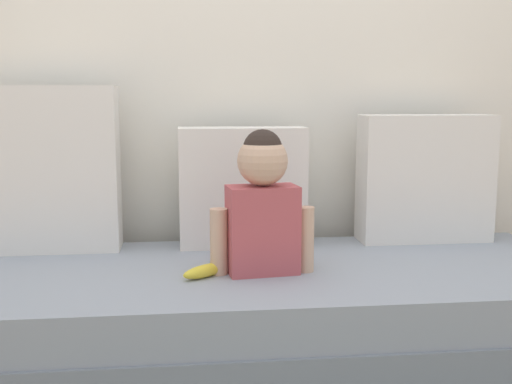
% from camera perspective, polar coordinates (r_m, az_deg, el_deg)
% --- Properties ---
extents(ground_plane, '(12.00, 12.00, 0.00)m').
position_cam_1_polar(ground_plane, '(2.20, -0.37, -17.03)').
color(ground_plane, '#93704C').
extents(back_wall, '(5.47, 0.10, 2.45)m').
position_cam_1_polar(back_wall, '(2.54, -1.80, 14.86)').
color(back_wall, silver).
rests_on(back_wall, ground).
extents(couch, '(2.27, 0.85, 0.40)m').
position_cam_1_polar(couch, '(2.12, -0.38, -12.21)').
color(couch, gray).
rests_on(couch, ground).
extents(throw_pillow_left, '(0.51, 0.16, 0.59)m').
position_cam_1_polar(throw_pillow_left, '(2.36, -18.61, 1.97)').
color(throw_pillow_left, silver).
rests_on(throw_pillow_left, couch).
extents(throw_pillow_center, '(0.47, 0.16, 0.44)m').
position_cam_1_polar(throw_pillow_center, '(2.32, -1.25, 0.47)').
color(throw_pillow_center, silver).
rests_on(throw_pillow_center, couch).
extents(throw_pillow_right, '(0.50, 0.16, 0.48)m').
position_cam_1_polar(throw_pillow_right, '(2.49, 15.15, 1.22)').
color(throw_pillow_right, silver).
rests_on(throw_pillow_right, couch).
extents(toddler, '(0.33, 0.16, 0.45)m').
position_cam_1_polar(toddler, '(1.95, 0.60, -0.91)').
color(toddler, '#B24C51').
rests_on(toddler, couch).
extents(banana, '(0.16, 0.14, 0.04)m').
position_cam_1_polar(banana, '(1.95, -4.61, -7.16)').
color(banana, yellow).
rests_on(banana, couch).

